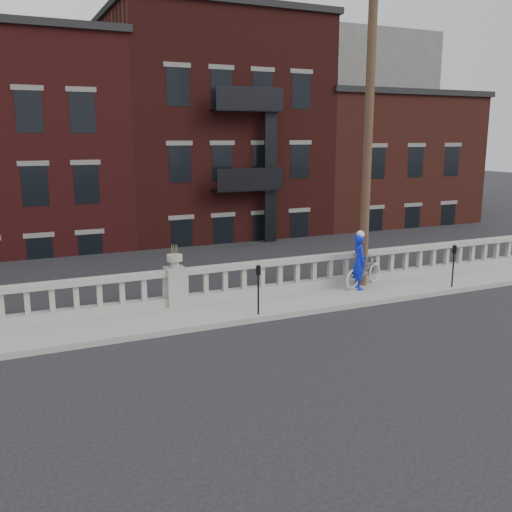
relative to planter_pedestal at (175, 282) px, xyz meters
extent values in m
plane|color=black|center=(0.00, -3.95, -0.83)|extent=(120.00, 120.00, 0.00)
cube|color=gray|center=(0.00, -0.95, -0.76)|extent=(32.00, 2.20, 0.15)
cube|color=gray|center=(0.00, 0.00, -0.56)|extent=(28.00, 0.34, 0.25)
cube|color=gray|center=(0.00, 0.00, 0.27)|extent=(28.00, 0.34, 0.16)
cube|color=gray|center=(0.00, 0.00, -0.13)|extent=(0.55, 0.55, 1.10)
cylinder|color=gray|center=(0.00, 0.00, 0.52)|extent=(0.24, 0.24, 0.20)
cylinder|color=gray|center=(0.00, 0.00, 0.70)|extent=(0.44, 0.44, 0.18)
cube|color=#605E59|center=(0.00, 0.35, -3.26)|extent=(36.00, 0.50, 5.15)
cube|color=black|center=(0.00, 22.00, -6.08)|extent=(80.00, 44.00, 0.50)
cube|color=#595651|center=(-2.00, 4.50, -3.83)|extent=(16.00, 7.00, 4.00)
cube|color=#595651|center=(22.00, 29.00, 3.17)|extent=(14.00, 14.00, 18.00)
cube|color=#491515|center=(-4.00, 16.00, 1.17)|extent=(10.00, 14.00, 14.00)
cube|color=#3D1310|center=(6.00, 16.00, 1.92)|extent=(10.00, 14.00, 15.50)
cube|color=black|center=(6.00, 16.00, 9.82)|extent=(10.30, 14.30, 0.30)
cube|color=#542119|center=(16.00, 16.00, 0.17)|extent=(10.00, 14.00, 12.00)
cube|color=black|center=(16.00, 16.00, 6.32)|extent=(10.30, 14.30, 0.30)
cylinder|color=#422D1E|center=(6.20, -0.35, 4.32)|extent=(0.28, 0.28, 10.00)
cylinder|color=black|center=(1.78, -1.80, -0.13)|extent=(0.05, 0.05, 1.10)
cube|color=black|center=(1.78, -1.80, 0.55)|extent=(0.10, 0.08, 0.26)
cube|color=black|center=(1.78, -1.85, 0.59)|extent=(0.06, 0.01, 0.08)
cylinder|color=black|center=(8.65, -1.80, -0.13)|extent=(0.05, 0.05, 1.10)
cube|color=black|center=(8.65, -1.80, 0.55)|extent=(0.10, 0.08, 0.26)
cube|color=black|center=(8.65, -1.85, 0.59)|extent=(0.06, 0.01, 0.08)
imported|color=silver|center=(6.15, -0.47, -0.18)|extent=(2.03, 1.33, 1.01)
imported|color=#0D20CE|center=(5.78, -0.75, 0.20)|extent=(0.56, 0.73, 1.77)
camera|label=1|loc=(-4.47, -15.29, 4.08)|focal=40.00mm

